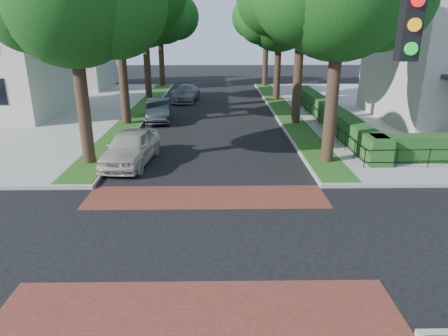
{
  "coord_description": "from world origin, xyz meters",
  "views": [
    {
      "loc": [
        0.45,
        -10.59,
        6.01
      ],
      "look_at": [
        0.64,
        1.94,
        1.6
      ],
      "focal_mm": 32.0,
      "sensor_mm": 36.0,
      "label": 1
    }
  ],
  "objects": [
    {
      "name": "hedge_main_road",
      "position": [
        7.7,
        15.0,
        0.75
      ],
      "size": [
        1.0,
        18.0,
        1.2
      ],
      "primitive_type": "cube",
      "color": "#194518",
      "rests_on": "sidewalk_ne"
    },
    {
      "name": "parked_car_front",
      "position": [
        -3.6,
        7.22,
        0.8
      ],
      "size": [
        2.41,
        4.89,
        1.6
      ],
      "primitive_type": "imported",
      "rotation": [
        0.0,
        0.0,
        -0.11
      ],
      "color": "beige",
      "rests_on": "ground"
    },
    {
      "name": "tree_right_back",
      "position": [
        5.6,
        33.23,
        7.27
      ],
      "size": [
        7.5,
        6.45,
        10.2
      ],
      "color": "black",
      "rests_on": "sidewalk_ne"
    },
    {
      "name": "parked_car_rear",
      "position": [
        -2.3,
        24.08,
        0.68
      ],
      "size": [
        2.43,
        4.89,
        1.37
      ],
      "primitive_type": "imported",
      "rotation": [
        0.0,
        0.0,
        -0.11
      ],
      "color": "slate",
      "rests_on": "ground"
    },
    {
      "name": "grass_strip_ne",
      "position": [
        5.4,
        19.1,
        0.16
      ],
      "size": [
        1.6,
        29.8,
        0.02
      ],
      "primitive_type": "cube",
      "color": "#174714",
      "rests_on": "sidewalk_ne"
    },
    {
      "name": "crosswalk_near",
      "position": [
        0.0,
        -3.2,
        0.01
      ],
      "size": [
        9.0,
        2.2,
        0.01
      ],
      "primitive_type": "cube",
      "color": "maroon",
      "rests_on": "ground"
    },
    {
      "name": "fence_main_road",
      "position": [
        6.9,
        15.0,
        0.6
      ],
      "size": [
        0.06,
        18.0,
        0.9
      ],
      "primitive_type": null,
      "color": "black",
      "rests_on": "sidewalk_ne"
    },
    {
      "name": "tree_left_far",
      "position": [
        -5.4,
        24.22,
        7.12
      ],
      "size": [
        7.0,
        6.02,
        9.86
      ],
      "color": "black",
      "rests_on": "sidewalk_nw"
    },
    {
      "name": "tree_left_back",
      "position": [
        -5.4,
        33.24,
        7.41
      ],
      "size": [
        7.75,
        6.66,
        10.44
      ],
      "color": "black",
      "rests_on": "sidewalk_nw"
    },
    {
      "name": "grass_strip_nw",
      "position": [
        -5.4,
        19.1,
        0.16
      ],
      "size": [
        1.6,
        29.8,
        0.02
      ],
      "primitive_type": "cube",
      "color": "#174714",
      "rests_on": "sidewalk_nw"
    },
    {
      "name": "parked_car_middle",
      "position": [
        -3.6,
        16.36,
        0.72
      ],
      "size": [
        1.99,
        4.54,
        1.45
      ],
      "primitive_type": "imported",
      "rotation": [
        0.0,
        0.0,
        0.11
      ],
      "color": "#1C222B",
      "rests_on": "ground"
    },
    {
      "name": "tree_right_far",
      "position": [
        5.6,
        24.22,
        6.91
      ],
      "size": [
        7.25,
        6.23,
        9.74
      ],
      "color": "black",
      "rests_on": "sidewalk_ne"
    },
    {
      "name": "crosswalk_far",
      "position": [
        0.0,
        3.2,
        0.01
      ],
      "size": [
        9.0,
        2.2,
        0.01
      ],
      "primitive_type": "cube",
      "color": "maroon",
      "rests_on": "ground"
    },
    {
      "name": "ground",
      "position": [
        0.0,
        0.0,
        0.0
      ],
      "size": [
        120.0,
        120.0,
        0.0
      ],
      "primitive_type": "plane",
      "color": "black",
      "rests_on": "ground"
    },
    {
      "name": "house_left_far",
      "position": [
        -15.49,
        31.99,
        5.04
      ],
      "size": [
        10.0,
        9.0,
        10.14
      ],
      "color": "#B9B5A6",
      "rests_on": "sidewalk_nw"
    }
  ]
}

